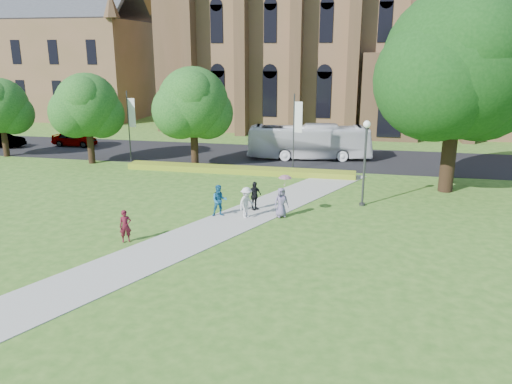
% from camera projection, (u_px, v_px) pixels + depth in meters
% --- Properties ---
extents(ground, '(160.00, 160.00, 0.00)m').
position_uv_depth(ground, '(216.00, 233.00, 26.16)').
color(ground, '#32601D').
rests_on(ground, ground).
extents(road, '(160.00, 10.00, 0.02)m').
position_uv_depth(road, '(278.00, 156.00, 44.98)').
color(road, black).
rests_on(road, ground).
extents(footpath, '(15.58, 28.54, 0.04)m').
position_uv_depth(footpath, '(221.00, 226.00, 27.09)').
color(footpath, '#B2B2A8').
rests_on(footpath, ground).
extents(flower_hedge, '(18.00, 1.40, 0.45)m').
position_uv_depth(flower_hedge, '(239.00, 170.00, 38.92)').
color(flower_hedge, gold).
rests_on(flower_hedge, ground).
extents(cathedral, '(52.60, 18.25, 28.00)m').
position_uv_depth(cathedral, '(392.00, 17.00, 58.00)').
color(cathedral, brown).
rests_on(cathedral, ground).
extents(building_west, '(22.00, 14.00, 18.30)m').
position_uv_depth(building_west, '(66.00, 50.00, 69.91)').
color(building_west, brown).
rests_on(building_west, ground).
extents(streetlamp, '(0.44, 0.44, 5.24)m').
position_uv_depth(streetlamp, '(365.00, 153.00, 29.88)').
color(streetlamp, '#38383D').
rests_on(streetlamp, ground).
extents(large_tree, '(9.60, 9.60, 13.20)m').
position_uv_depth(large_tree, '(458.00, 64.00, 31.64)').
color(large_tree, '#332114').
rests_on(large_tree, ground).
extents(street_tree_0, '(5.20, 5.20, 7.50)m').
position_uv_depth(street_tree_0, '(87.00, 105.00, 40.97)').
color(street_tree_0, '#332114').
rests_on(street_tree_0, ground).
extents(street_tree_1, '(5.60, 5.60, 8.05)m').
position_uv_depth(street_tree_1, '(193.00, 103.00, 39.56)').
color(street_tree_1, '#332114').
rests_on(street_tree_1, ground).
extents(street_tree_2, '(4.80, 4.80, 6.95)m').
position_uv_depth(street_tree_2, '(0.00, 106.00, 43.80)').
color(street_tree_2, '#332114').
rests_on(street_tree_2, ground).
extents(banner_pole_0, '(0.70, 0.10, 6.00)m').
position_uv_depth(banner_pole_0, '(295.00, 127.00, 39.11)').
color(banner_pole_0, '#38383D').
rests_on(banner_pole_0, ground).
extents(banner_pole_1, '(0.70, 0.10, 6.00)m').
position_uv_depth(banner_pole_1, '(130.00, 122.00, 41.89)').
color(banner_pole_1, '#38383D').
rests_on(banner_pole_1, ground).
extents(tour_coach, '(11.02, 4.07, 3.00)m').
position_uv_depth(tour_coach, '(309.00, 142.00, 43.60)').
color(tour_coach, white).
rests_on(tour_coach, road).
extents(car_0, '(4.46, 1.88, 1.51)m').
position_uv_depth(car_0, '(75.00, 139.00, 49.56)').
color(car_0, gray).
rests_on(car_0, road).
extents(car_1, '(4.59, 2.17, 1.45)m').
position_uv_depth(car_1, '(1.00, 140.00, 48.91)').
color(car_1, gray).
rests_on(car_1, road).
extents(pedestrian_0, '(0.71, 0.65, 1.62)m').
position_uv_depth(pedestrian_0, '(125.00, 226.00, 24.66)').
color(pedestrian_0, '#53131F').
rests_on(pedestrian_0, footpath).
extents(pedestrian_1, '(1.09, 0.98, 1.83)m').
position_uv_depth(pedestrian_1, '(219.00, 201.00, 28.49)').
color(pedestrian_1, '#1B5C87').
rests_on(pedestrian_1, footpath).
extents(pedestrian_2, '(1.09, 1.32, 1.78)m').
position_uv_depth(pedestrian_2, '(246.00, 202.00, 28.21)').
color(pedestrian_2, silver).
rests_on(pedestrian_2, footpath).
extents(pedestrian_3, '(0.96, 1.04, 1.72)m').
position_uv_depth(pedestrian_3, '(254.00, 196.00, 29.63)').
color(pedestrian_3, black).
rests_on(pedestrian_3, footpath).
extents(pedestrian_4, '(0.99, 0.87, 1.70)m').
position_uv_depth(pedestrian_4, '(281.00, 202.00, 28.36)').
color(pedestrian_4, slate).
rests_on(pedestrian_4, footpath).
extents(parasol, '(0.91, 0.91, 0.65)m').
position_uv_depth(parasol, '(285.00, 182.00, 28.09)').
color(parasol, '#ECA6C7').
rests_on(parasol, pedestrian_4).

